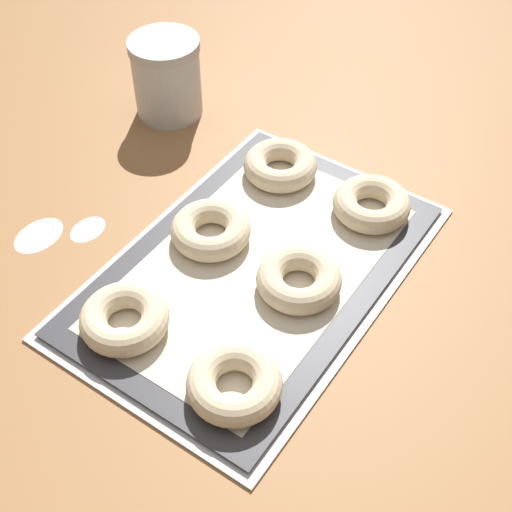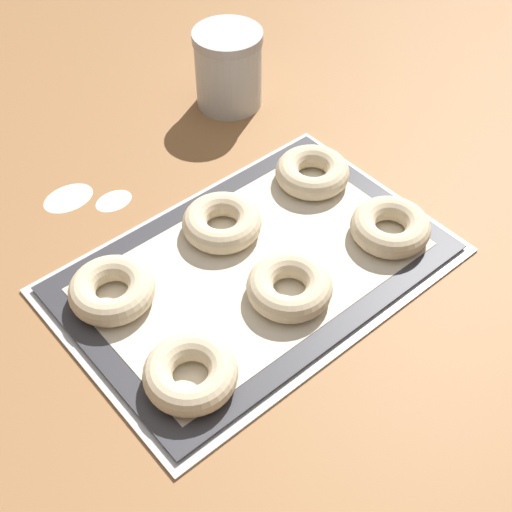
{
  "view_description": "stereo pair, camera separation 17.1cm",
  "coord_description": "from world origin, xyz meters",
  "px_view_note": "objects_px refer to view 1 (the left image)",
  "views": [
    {
      "loc": [
        -0.53,
        -0.38,
        0.73
      ],
      "look_at": [
        0.0,
        -0.02,
        0.03
      ],
      "focal_mm": 50.0,
      "sensor_mm": 36.0,
      "label": 1
    },
    {
      "loc": [
        -0.42,
        -0.51,
        0.73
      ],
      "look_at": [
        0.0,
        -0.02,
        0.03
      ],
      "focal_mm": 50.0,
      "sensor_mm": 36.0,
      "label": 2
    }
  ],
  "objects_px": {
    "bagel_back_center": "(211,230)",
    "bagel_front_center": "(300,278)",
    "bagel_front_left": "(234,383)",
    "flour_canister": "(167,77)",
    "bagel_back_left": "(124,319)",
    "bagel_back_right": "(280,165)",
    "bagel_front_right": "(372,204)",
    "baking_tray": "(256,268)"
  },
  "relations": [
    {
      "from": "bagel_front_right",
      "to": "bagel_back_right",
      "type": "bearing_deg",
      "value": 90.64
    },
    {
      "from": "baking_tray",
      "to": "bagel_back_left",
      "type": "xyz_separation_m",
      "value": [
        -0.18,
        0.07,
        0.02
      ]
    },
    {
      "from": "bagel_back_left",
      "to": "bagel_front_left",
      "type": "bearing_deg",
      "value": -89.82
    },
    {
      "from": "bagel_back_left",
      "to": "bagel_back_right",
      "type": "bearing_deg",
      "value": 0.22
    },
    {
      "from": "bagel_front_center",
      "to": "bagel_back_left",
      "type": "bearing_deg",
      "value": 141.32
    },
    {
      "from": "baking_tray",
      "to": "bagel_back_center",
      "type": "xyz_separation_m",
      "value": [
        0.01,
        0.08,
        0.02
      ]
    },
    {
      "from": "bagel_front_center",
      "to": "flour_canister",
      "type": "distance_m",
      "value": 0.46
    },
    {
      "from": "bagel_back_right",
      "to": "flour_canister",
      "type": "xyz_separation_m",
      "value": [
        0.04,
        0.25,
        0.04
      ]
    },
    {
      "from": "bagel_back_center",
      "to": "bagel_front_center",
      "type": "bearing_deg",
      "value": -91.95
    },
    {
      "from": "bagel_back_center",
      "to": "bagel_back_right",
      "type": "xyz_separation_m",
      "value": [
        0.17,
        -0.0,
        0.0
      ]
    },
    {
      "from": "bagel_front_left",
      "to": "flour_canister",
      "type": "bearing_deg",
      "value": 46.55
    },
    {
      "from": "bagel_back_right",
      "to": "bagel_back_center",
      "type": "bearing_deg",
      "value": 178.75
    },
    {
      "from": "baking_tray",
      "to": "bagel_front_center",
      "type": "distance_m",
      "value": 0.07
    },
    {
      "from": "bagel_back_left",
      "to": "bagel_back_center",
      "type": "xyz_separation_m",
      "value": [
        0.18,
        0.01,
        0.0
      ]
    },
    {
      "from": "bagel_front_left",
      "to": "bagel_back_center",
      "type": "distance_m",
      "value": 0.25
    },
    {
      "from": "baking_tray",
      "to": "bagel_back_center",
      "type": "height_order",
      "value": "bagel_back_center"
    },
    {
      "from": "bagel_back_left",
      "to": "baking_tray",
      "type": "bearing_deg",
      "value": -22.59
    },
    {
      "from": "bagel_front_right",
      "to": "flour_canister",
      "type": "bearing_deg",
      "value": 84.1
    },
    {
      "from": "bagel_front_right",
      "to": "bagel_front_center",
      "type": "bearing_deg",
      "value": 176.76
    },
    {
      "from": "bagel_front_right",
      "to": "flour_canister",
      "type": "relative_size",
      "value": 0.84
    },
    {
      "from": "flour_canister",
      "to": "bagel_back_right",
      "type": "bearing_deg",
      "value": -99.85
    },
    {
      "from": "bagel_front_left",
      "to": "flour_canister",
      "type": "height_order",
      "value": "flour_canister"
    },
    {
      "from": "bagel_back_center",
      "to": "bagel_back_right",
      "type": "bearing_deg",
      "value": -1.25
    },
    {
      "from": "bagel_back_left",
      "to": "bagel_back_center",
      "type": "distance_m",
      "value": 0.18
    },
    {
      "from": "baking_tray",
      "to": "bagel_back_center",
      "type": "bearing_deg",
      "value": 86.15
    },
    {
      "from": "bagel_front_center",
      "to": "bagel_back_center",
      "type": "relative_size",
      "value": 1.0
    },
    {
      "from": "bagel_front_left",
      "to": "bagel_back_center",
      "type": "height_order",
      "value": "same"
    },
    {
      "from": "bagel_front_right",
      "to": "bagel_back_left",
      "type": "relative_size",
      "value": 1.0
    },
    {
      "from": "bagel_front_right",
      "to": "bagel_back_center",
      "type": "bearing_deg",
      "value": 137.38
    },
    {
      "from": "bagel_front_left",
      "to": "baking_tray",
      "type": "bearing_deg",
      "value": 27.28
    },
    {
      "from": "flour_canister",
      "to": "bagel_front_right",
      "type": "bearing_deg",
      "value": -95.9
    },
    {
      "from": "baking_tray",
      "to": "bagel_back_right",
      "type": "relative_size",
      "value": 4.67
    },
    {
      "from": "baking_tray",
      "to": "bagel_back_left",
      "type": "relative_size",
      "value": 4.67
    },
    {
      "from": "bagel_back_right",
      "to": "bagel_front_center",
      "type": "bearing_deg",
      "value": -140.5
    },
    {
      "from": "baking_tray",
      "to": "bagel_front_center",
      "type": "bearing_deg",
      "value": -89.76
    },
    {
      "from": "bagel_back_center",
      "to": "flour_canister",
      "type": "distance_m",
      "value": 0.33
    },
    {
      "from": "bagel_front_center",
      "to": "flour_canister",
      "type": "relative_size",
      "value": 0.84
    },
    {
      "from": "baking_tray",
      "to": "flour_canister",
      "type": "height_order",
      "value": "flour_canister"
    },
    {
      "from": "baking_tray",
      "to": "bagel_back_left",
      "type": "bearing_deg",
      "value": 157.41
    },
    {
      "from": "bagel_back_center",
      "to": "baking_tray",
      "type": "bearing_deg",
      "value": -93.85
    },
    {
      "from": "bagel_front_center",
      "to": "bagel_back_left",
      "type": "distance_m",
      "value": 0.23
    },
    {
      "from": "baking_tray",
      "to": "bagel_front_right",
      "type": "relative_size",
      "value": 4.67
    }
  ]
}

